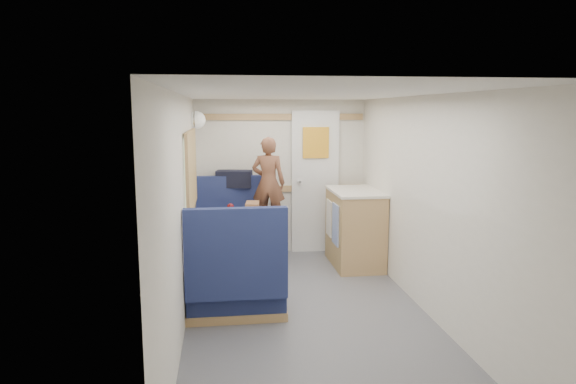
{
  "coord_description": "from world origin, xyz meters",
  "views": [
    {
      "loc": [
        -0.75,
        -4.34,
        1.86
      ],
      "look_at": [
        -0.08,
        0.9,
        1.02
      ],
      "focal_mm": 32.0,
      "sensor_mm": 36.0,
      "label": 1
    }
  ],
  "objects": [
    {
      "name": "ceiling",
      "position": [
        0.0,
        0.0,
        2.0
      ],
      "size": [
        4.5,
        4.5,
        0.0
      ],
      "primitive_type": "plane",
      "rotation": [
        3.14,
        0.0,
        0.0
      ],
      "color": "silver",
      "rests_on": "wall_back"
    },
    {
      "name": "oak_trim_high",
      "position": [
        0.0,
        2.23,
        1.78
      ],
      "size": [
        2.15,
        0.02,
        0.08
      ],
      "primitive_type": "cube",
      "color": "#9D7E47",
      "rests_on": "wall_back"
    },
    {
      "name": "wall_left",
      "position": [
        -1.1,
        0.0,
        1.0
      ],
      "size": [
        0.02,
        4.5,
        2.0
      ],
      "primitive_type": "cube",
      "color": "silver",
      "rests_on": "floor"
    },
    {
      "name": "wall_right",
      "position": [
        1.1,
        0.0,
        1.0
      ],
      "size": [
        0.02,
        4.5,
        2.0
      ],
      "primitive_type": "cube",
      "color": "silver",
      "rests_on": "floor"
    },
    {
      "name": "rear_door",
      "position": [
        0.45,
        2.22,
        0.97
      ],
      "size": [
        0.62,
        0.12,
        1.86
      ],
      "color": "white",
      "rests_on": "wall_back"
    },
    {
      "name": "duffel_bag",
      "position": [
        -0.61,
        2.12,
        1.01
      ],
      "size": [
        0.47,
        0.29,
        0.21
      ],
      "primitive_type": "cube",
      "rotation": [
        0.0,
        0.0,
        -0.17
      ],
      "color": "black",
      "rests_on": "ledge"
    },
    {
      "name": "tray",
      "position": [
        -0.48,
        0.65,
        0.73
      ],
      "size": [
        0.26,
        0.34,
        0.02
      ],
      "primitive_type": "cube",
      "rotation": [
        0.0,
        0.0,
        -0.02
      ],
      "color": "white",
      "rests_on": "dinette_table"
    },
    {
      "name": "side_window",
      "position": [
        -1.08,
        1.0,
        1.25
      ],
      "size": [
        0.04,
        1.3,
        0.72
      ],
      "primitive_type": "cube",
      "color": "#ACBA9E",
      "rests_on": "wall_left"
    },
    {
      "name": "ledge",
      "position": [
        -0.65,
        2.12,
        0.88
      ],
      "size": [
        0.9,
        0.14,
        0.04
      ],
      "primitive_type": "cube",
      "color": "#9D7E47",
      "rests_on": "bench_far"
    },
    {
      "name": "cheese_block",
      "position": [
        -0.68,
        0.86,
        0.76
      ],
      "size": [
        0.11,
        0.07,
        0.04
      ],
      "primitive_type": "cube",
      "rotation": [
        0.0,
        0.0,
        -0.15
      ],
      "color": "#D4BF7A",
      "rests_on": "tray"
    },
    {
      "name": "salt_grinder",
      "position": [
        -0.75,
        0.87,
        0.76
      ],
      "size": [
        0.03,
        0.03,
        0.09
      ],
      "primitive_type": "cylinder",
      "color": "white",
      "rests_on": "dinette_table"
    },
    {
      "name": "floor",
      "position": [
        0.0,
        0.0,
        0.0
      ],
      "size": [
        4.5,
        4.5,
        0.0
      ],
      "primitive_type": "plane",
      "color": "#515156",
      "rests_on": "ground"
    },
    {
      "name": "beer_glass",
      "position": [
        -0.52,
        0.96,
        0.77
      ],
      "size": [
        0.06,
        0.06,
        0.1
      ],
      "primitive_type": "cylinder",
      "color": "brown",
      "rests_on": "dinette_table"
    },
    {
      "name": "oak_trim_low",
      "position": [
        0.0,
        2.23,
        0.85
      ],
      "size": [
        2.15,
        0.02,
        0.08
      ],
      "primitive_type": "cube",
      "color": "#9D7E47",
      "rests_on": "wall_back"
    },
    {
      "name": "tumbler_left",
      "position": [
        -0.76,
        0.73,
        0.77
      ],
      "size": [
        0.06,
        0.06,
        0.1
      ],
      "primitive_type": "cylinder",
      "color": "silver",
      "rests_on": "dinette_table"
    },
    {
      "name": "bench_far",
      "position": [
        -0.65,
        1.86,
        0.3
      ],
      "size": [
        0.9,
        0.59,
        1.05
      ],
      "color": "#161A49",
      "rests_on": "floor"
    },
    {
      "name": "galley_counter",
      "position": [
        0.82,
        1.55,
        0.47
      ],
      "size": [
        0.57,
        0.92,
        0.92
      ],
      "color": "#9D7E47",
      "rests_on": "floor"
    },
    {
      "name": "dinette_table",
      "position": [
        -0.65,
        1.0,
        0.57
      ],
      "size": [
        0.62,
        0.92,
        0.72
      ],
      "color": "white",
      "rests_on": "floor"
    },
    {
      "name": "orange_fruit",
      "position": [
        -0.43,
        0.96,
        0.77
      ],
      "size": [
        0.07,
        0.07,
        0.07
      ],
      "primitive_type": "sphere",
      "color": "#EE4F0A",
      "rests_on": "tray"
    },
    {
      "name": "person",
      "position": [
        -0.21,
        1.74,
        1.0
      ],
      "size": [
        0.46,
        0.36,
        1.1
      ],
      "primitive_type": "imported",
      "rotation": [
        0.0,
        0.0,
        2.87
      ],
      "color": "brown",
      "rests_on": "bench_far"
    },
    {
      "name": "wall_back",
      "position": [
        0.0,
        2.25,
        1.0
      ],
      "size": [
        2.2,
        0.02,
        2.0
      ],
      "primitive_type": "cube",
      "color": "silver",
      "rests_on": "floor"
    },
    {
      "name": "bread_loaf",
      "position": [
        -0.43,
        1.38,
        0.78
      ],
      "size": [
        0.18,
        0.28,
        0.11
      ],
      "primitive_type": "cube",
      "rotation": [
        0.0,
        0.0,
        -0.12
      ],
      "color": "brown",
      "rests_on": "dinette_table"
    },
    {
      "name": "pepper_grinder",
      "position": [
        -0.55,
        0.93,
        0.77
      ],
      "size": [
        0.04,
        0.04,
        0.11
      ],
      "primitive_type": "cylinder",
      "color": "black",
      "rests_on": "dinette_table"
    },
    {
      "name": "bench_near",
      "position": [
        -0.65,
        0.14,
        0.3
      ],
      "size": [
        0.9,
        0.59,
        1.05
      ],
      "color": "#161A49",
      "rests_on": "floor"
    },
    {
      "name": "wine_glass",
      "position": [
        -0.68,
        1.04,
        0.84
      ],
      "size": [
        0.08,
        0.08,
        0.17
      ],
      "color": "white",
      "rests_on": "dinette_table"
    },
    {
      "name": "dome_light",
      "position": [
        -1.04,
        1.85,
        1.75
      ],
      "size": [
        0.2,
        0.2,
        0.2
      ],
      "primitive_type": "sphere",
      "color": "white",
      "rests_on": "wall_left"
    }
  ]
}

